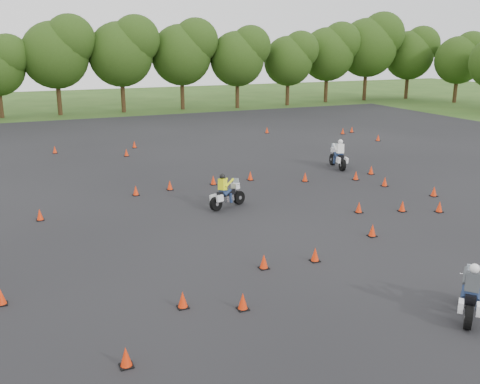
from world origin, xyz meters
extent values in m
plane|color=#2D5119|center=(0.00, 0.00, 0.00)|extent=(140.00, 140.00, 0.00)
plane|color=black|center=(0.00, 6.00, 0.01)|extent=(62.00, 62.00, 0.00)
cone|color=red|center=(0.99, 9.70, 0.23)|extent=(0.26, 0.26, 0.45)
cone|color=red|center=(-7.39, 7.23, 0.23)|extent=(0.26, 0.26, 0.45)
cone|color=red|center=(3.08, 9.79, 0.23)|extent=(0.26, 0.26, 0.45)
cone|color=red|center=(16.79, 20.48, 0.23)|extent=(0.26, 0.26, 0.45)
cone|color=red|center=(-0.52, 20.94, 0.23)|extent=(0.26, 0.26, 0.45)
cone|color=red|center=(6.80, 2.39, 0.23)|extent=(0.26, 0.26, 0.45)
cone|color=red|center=(9.64, 8.37, 0.23)|extent=(0.26, 0.26, 0.45)
cone|color=red|center=(-5.65, 21.15, 0.23)|extent=(0.26, 0.26, 0.45)
cone|color=red|center=(16.33, 16.54, 0.23)|extent=(0.26, 0.26, 0.45)
cone|color=red|center=(-3.03, 9.31, 0.23)|extent=(0.26, 0.26, 0.45)
cone|color=red|center=(8.17, 1.69, 0.23)|extent=(0.26, 0.26, 0.45)
cone|color=red|center=(15.68, 20.10, 0.23)|extent=(0.26, 0.26, 0.45)
cone|color=red|center=(-1.59, 18.40, 0.23)|extent=(0.26, 0.26, 0.45)
cone|color=red|center=(-1.30, 9.60, 0.23)|extent=(0.26, 0.26, 0.45)
cone|color=red|center=(8.73, 6.04, 0.23)|extent=(0.26, 0.26, 0.45)
cone|color=red|center=(-1.17, -0.64, 0.23)|extent=(0.26, 0.26, 0.45)
cone|color=red|center=(-4.32, -2.11, 0.23)|extent=(0.26, 0.26, 0.45)
cone|color=red|center=(8.16, 7.67, 0.23)|extent=(0.26, 0.26, 0.45)
cone|color=red|center=(5.56, 8.43, 0.23)|extent=(0.26, 0.26, 0.45)
cone|color=red|center=(0.62, -0.78, 0.23)|extent=(0.26, 0.26, 0.45)
cone|color=red|center=(-2.87, -2.84, 0.23)|extent=(0.26, 0.26, 0.45)
cone|color=red|center=(-6.29, -4.23, 0.23)|extent=(0.26, 0.26, 0.45)
cone|color=red|center=(-8.83, 0.01, 0.23)|extent=(0.26, 0.26, 0.45)
cone|color=red|center=(3.78, 0.40, 0.23)|extent=(0.26, 0.26, 0.45)
cone|color=red|center=(5.01, 2.98, 0.23)|extent=(0.26, 0.26, 0.45)
cone|color=red|center=(10.45, 22.88, 0.23)|extent=(0.26, 0.26, 0.45)
cone|color=red|center=(9.69, 3.66, 0.23)|extent=(0.26, 0.26, 0.45)
camera|label=1|loc=(-8.07, -14.73, 6.93)|focal=40.00mm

